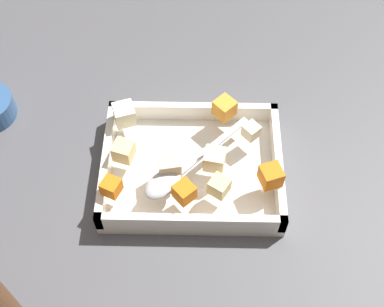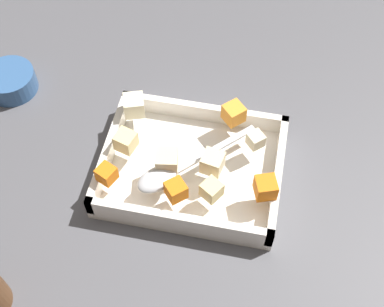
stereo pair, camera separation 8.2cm
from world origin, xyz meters
TOP-DOWN VIEW (x-y plane):
  - ground_plane at (0.00, 0.00)m, footprint 4.00×4.00m
  - baking_dish at (0.02, 0.01)m, footprint 0.29×0.23m
  - carrot_chunk_rim_edge at (0.14, -0.03)m, footprint 0.04×0.04m
  - carrot_chunk_corner_se at (0.07, 0.10)m, footprint 0.04×0.04m
  - carrot_chunk_far_left at (-0.10, -0.05)m, footprint 0.03×0.03m
  - carrot_chunk_corner_nw at (0.01, -0.06)m, footprint 0.04×0.04m
  - potato_chunk_mid_right at (0.11, 0.06)m, footprint 0.03×0.03m
  - potato_chunk_near_left at (-0.09, 0.01)m, footprint 0.04×0.04m
  - potato_chunk_center at (0.06, -0.05)m, footprint 0.04×0.04m
  - potato_chunk_corner_sw at (-0.10, 0.09)m, footprint 0.04×0.04m
  - potato_chunk_back_center at (-0.02, -0.01)m, footprint 0.04×0.04m
  - potato_chunk_near_right at (0.05, -0.00)m, footprint 0.04×0.04m
  - serving_spoon at (-0.02, -0.03)m, footprint 0.17×0.17m
  - small_prep_bowl at (-0.35, 0.13)m, footprint 0.09×0.09m

SIDE VIEW (x-z plane):
  - ground_plane at x=0.00m, z-range 0.00..0.00m
  - baking_dish at x=0.02m, z-range -0.01..0.04m
  - small_prep_bowl at x=-0.35m, z-range 0.00..0.04m
  - serving_spoon at x=-0.02m, z-range 0.05..0.07m
  - potato_chunk_mid_right at x=0.11m, z-range 0.05..0.07m
  - carrot_chunk_far_left at x=-0.10m, z-range 0.05..0.08m
  - potato_chunk_center at x=0.06m, z-range 0.05..0.08m
  - carrot_chunk_corner_nw at x=0.01m, z-range 0.05..0.08m
  - potato_chunk_near_left at x=-0.09m, z-range 0.05..0.08m
  - carrot_chunk_corner_se at x=0.07m, z-range 0.05..0.08m
  - carrot_chunk_rim_edge at x=0.14m, z-range 0.05..0.08m
  - potato_chunk_near_right at x=0.05m, z-range 0.05..0.08m
  - potato_chunk_corner_sw at x=-0.10m, z-range 0.05..0.08m
  - potato_chunk_back_center at x=-0.02m, z-range 0.05..0.08m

